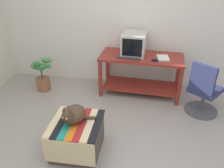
% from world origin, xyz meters
% --- Properties ---
extents(ground_plane, '(14.00, 14.00, 0.00)m').
position_xyz_m(ground_plane, '(0.00, 0.00, 0.00)').
color(ground_plane, '#9E9389').
extents(back_wall, '(8.00, 0.10, 2.60)m').
position_xyz_m(back_wall, '(0.00, 2.05, 1.30)').
color(back_wall, silver).
rests_on(back_wall, ground_plane).
extents(desk, '(1.47, 0.73, 0.73)m').
position_xyz_m(desk, '(0.36, 1.60, 0.50)').
color(desk, maroon).
rests_on(desk, ground_plane).
extents(tv_monitor, '(0.43, 0.50, 0.37)m').
position_xyz_m(tv_monitor, '(0.21, 1.67, 0.92)').
color(tv_monitor, '#BCB7A8').
rests_on(tv_monitor, desk).
extents(keyboard, '(0.42, 0.21, 0.02)m').
position_xyz_m(keyboard, '(0.15, 1.47, 0.75)').
color(keyboard, '#333338').
rests_on(keyboard, desk).
extents(book, '(0.21, 0.26, 0.03)m').
position_xyz_m(book, '(0.72, 1.53, 0.75)').
color(book, white).
rests_on(book, desk).
extents(ottoman_with_blanket, '(0.62, 0.66, 0.44)m').
position_xyz_m(ottoman_with_blanket, '(-0.37, -0.00, 0.22)').
color(ottoman_with_blanket, '#4C4238').
rests_on(ottoman_with_blanket, ground_plane).
extents(cat, '(0.44, 0.39, 0.28)m').
position_xyz_m(cat, '(-0.39, 0.01, 0.55)').
color(cat, '#473323').
rests_on(cat, ottoman_with_blanket).
extents(potted_plant, '(0.41, 0.36, 0.64)m').
position_xyz_m(potted_plant, '(-1.46, 1.43, 0.32)').
color(potted_plant, brown).
rests_on(potted_plant, ground_plane).
extents(office_chair, '(0.59, 0.59, 0.89)m').
position_xyz_m(office_chair, '(1.36, 1.10, 0.39)').
color(office_chair, '#4C4C51').
rests_on(office_chair, ground_plane).
extents(stapler, '(0.11, 0.04, 0.04)m').
position_xyz_m(stapler, '(0.58, 1.39, 0.75)').
color(stapler, black).
rests_on(stapler, desk).
extents(pen, '(0.08, 0.12, 0.01)m').
position_xyz_m(pen, '(0.73, 1.60, 0.74)').
color(pen, '#2351B2').
rests_on(pen, desk).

